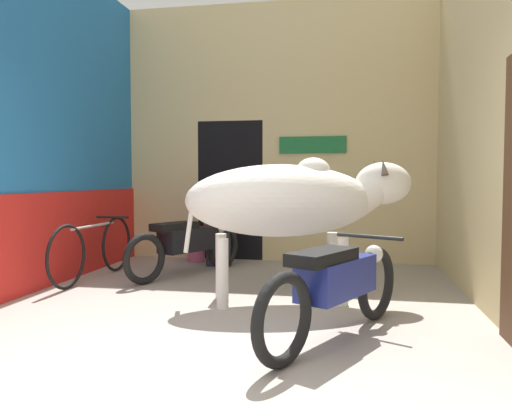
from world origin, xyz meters
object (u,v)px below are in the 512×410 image
cow (291,200)px  motorcycle_near (336,284)px  motorcycle_far (187,243)px  bicycle (94,249)px  shopkeeper_seated (221,217)px  plastic_stool (196,244)px

cow → motorcycle_near: bearing=-67.4°
cow → motorcycle_near: cow is taller
motorcycle_far → bicycle: bearing=-158.0°
bicycle → shopkeeper_seated: shopkeeper_seated is taller
shopkeeper_seated → motorcycle_near: bearing=-60.9°
motorcycle_near → motorcycle_far: motorcycle_near is taller
motorcycle_far → shopkeeper_seated: shopkeeper_seated is taller
cow → bicycle: 2.58m
shopkeeper_seated → cow: bearing=-57.4°
shopkeeper_seated → bicycle: bearing=-134.8°
motorcycle_far → plastic_stool: 1.08m
cow → shopkeeper_seated: (-1.19, 1.87, -0.33)m
bicycle → plastic_stool: (0.81, 1.46, -0.11)m
motorcycle_far → bicycle: 1.09m
motorcycle_far → shopkeeper_seated: (0.22, 0.83, 0.26)m
cow → motorcycle_near: (0.46, -1.11, -0.57)m
motorcycle_near → shopkeeper_seated: bearing=119.1°
cow → bicycle: bearing=165.5°
cow → motorcycle_far: bearing=143.7°
motorcycle_near → motorcycle_far: 2.85m
cow → shopkeeper_seated: bearing=122.6°
motorcycle_near → plastic_stool: motorcycle_near is taller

